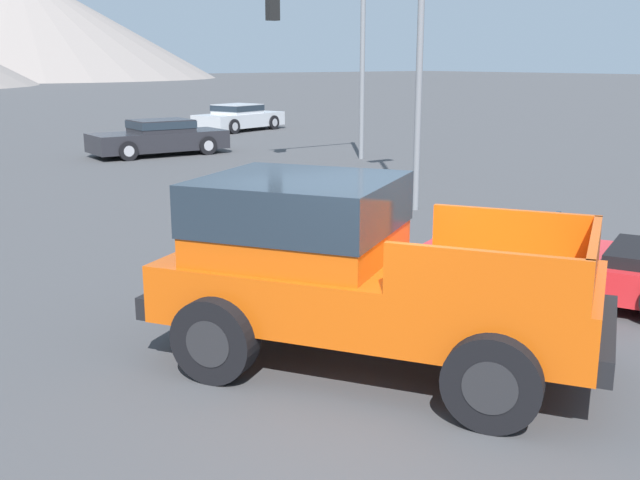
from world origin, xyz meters
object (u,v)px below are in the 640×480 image
(parked_car_silver, at_px, (239,117))
(parked_car_dark, at_px, (159,137))
(orange_pickup_truck, at_px, (347,260))
(red_convertible_car, at_px, (578,266))
(traffic_light_main, at_px, (324,37))

(parked_car_silver, relative_size, parked_car_dark, 1.02)
(orange_pickup_truck, xyz_separation_m, red_convertible_car, (3.99, -0.14, -0.71))
(red_convertible_car, relative_size, traffic_light_main, 0.80)
(orange_pickup_truck, height_order, red_convertible_car, orange_pickup_truck)
(orange_pickup_truck, relative_size, red_convertible_car, 1.14)
(parked_car_silver, bearing_deg, orange_pickup_truck, -45.18)
(red_convertible_car, xyz_separation_m, traffic_light_main, (5.52, 12.99, 3.44))
(parked_car_silver, distance_m, traffic_light_main, 12.11)
(red_convertible_car, height_order, traffic_light_main, traffic_light_main)
(parked_car_silver, distance_m, parked_car_dark, 9.26)
(red_convertible_car, height_order, parked_car_dark, parked_car_dark)
(orange_pickup_truck, distance_m, parked_car_silver, 27.30)
(orange_pickup_truck, bearing_deg, traffic_light_main, 22.24)
(traffic_light_main, bearing_deg, parked_car_silver, -107.77)
(traffic_light_main, bearing_deg, orange_pickup_truck, 53.50)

